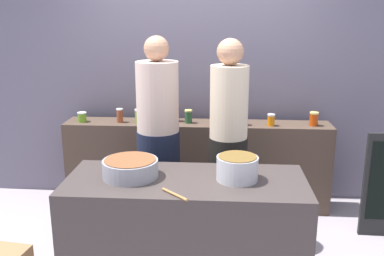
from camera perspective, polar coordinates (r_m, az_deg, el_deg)
storefront_wall at (r=4.59m, az=0.94°, el=9.01°), size 4.80×0.12×3.00m
display_shelf at (r=4.49m, az=0.65°, el=-4.90°), size 2.70×0.36×0.90m
prep_table at (r=3.22m, az=-0.81°, el=-13.85°), size 1.70×0.70×0.85m
preserve_jar_0 at (r=4.52m, az=-14.40°, el=1.43°), size 0.09×0.09×0.10m
preserve_jar_1 at (r=4.42m, az=-9.57°, el=1.66°), size 0.07×0.07×0.14m
preserve_jar_2 at (r=4.36m, az=-7.02°, el=1.58°), size 0.09×0.09×0.14m
preserve_jar_3 at (r=4.41m, az=-5.13°, el=1.80°), size 0.08×0.08×0.14m
preserve_jar_4 at (r=4.40m, az=-2.19°, el=1.81°), size 0.08×0.08×0.14m
preserve_jar_5 at (r=4.33m, az=-0.48°, el=1.56°), size 0.08×0.08×0.14m
preserve_jar_6 at (r=4.27m, az=3.19°, el=1.21°), size 0.08×0.08×0.12m
preserve_jar_7 at (r=4.31m, az=4.51°, el=1.44°), size 0.09×0.09×0.13m
preserve_jar_8 at (r=4.28m, az=6.90°, el=1.17°), size 0.07×0.07×0.12m
preserve_jar_9 at (r=4.29m, az=10.46°, el=1.07°), size 0.08×0.08×0.12m
preserve_jar_10 at (r=4.39m, az=15.89°, el=1.17°), size 0.09×0.09×0.14m
cooking_pot_left at (r=3.09m, az=-8.19°, el=-5.31°), size 0.40×0.40×0.13m
cooking_pot_center at (r=3.01m, az=6.03°, el=-5.33°), size 0.29×0.29×0.17m
wooden_spoon at (r=2.78m, az=-2.31°, el=-8.81°), size 0.18×0.18×0.02m
cook_with_tongs at (r=3.81m, az=-4.46°, el=-2.81°), size 0.38×0.38×1.80m
cook_in_cap at (r=3.64m, az=4.79°, el=-3.52°), size 0.33×0.33×1.79m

